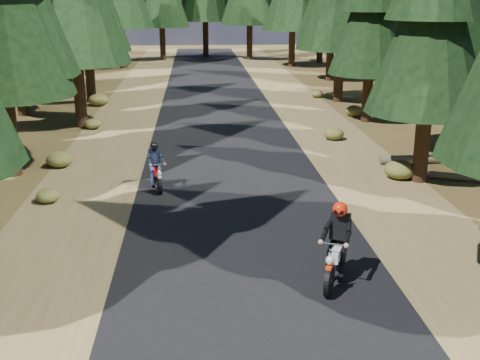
# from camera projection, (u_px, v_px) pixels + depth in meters

# --- Properties ---
(ground) EXTENTS (120.00, 120.00, 0.00)m
(ground) POSITION_uv_depth(u_px,v_px,m) (245.00, 240.00, 14.85)
(ground) COLOR #443318
(ground) RESTS_ON ground
(road) EXTENTS (6.00, 100.00, 0.01)m
(road) POSITION_uv_depth(u_px,v_px,m) (232.00, 180.00, 19.61)
(road) COLOR black
(road) RESTS_ON ground
(shoulder_l) EXTENTS (3.20, 100.00, 0.01)m
(shoulder_l) POSITION_uv_depth(u_px,v_px,m) (89.00, 184.00, 19.28)
(shoulder_l) COLOR brown
(shoulder_l) RESTS_ON ground
(shoulder_r) EXTENTS (3.20, 100.00, 0.01)m
(shoulder_r) POSITION_uv_depth(u_px,v_px,m) (370.00, 177.00, 19.94)
(shoulder_r) COLOR brown
(shoulder_r) RESTS_ON ground
(log_near) EXTENTS (4.75, 0.34, 0.32)m
(log_near) POSITION_uv_depth(u_px,v_px,m) (444.00, 159.00, 21.60)
(log_near) COLOR #4C4233
(log_near) RESTS_ON ground
(understory_shrubs) EXTENTS (14.16, 30.05, 0.64)m
(understory_shrubs) POSITION_uv_depth(u_px,v_px,m) (256.00, 146.00, 22.89)
(understory_shrubs) COLOR #474C1E
(understory_shrubs) RESTS_ON ground
(rider_lead) EXTENTS (1.34, 2.01, 1.74)m
(rider_lead) POSITION_uv_depth(u_px,v_px,m) (336.00, 257.00, 12.49)
(rider_lead) COLOR beige
(rider_lead) RESTS_ON road
(rider_follow) EXTENTS (0.87, 1.72, 1.47)m
(rider_follow) POSITION_uv_depth(u_px,v_px,m) (156.00, 174.00, 18.62)
(rider_follow) COLOR #A40A0F
(rider_follow) RESTS_ON road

